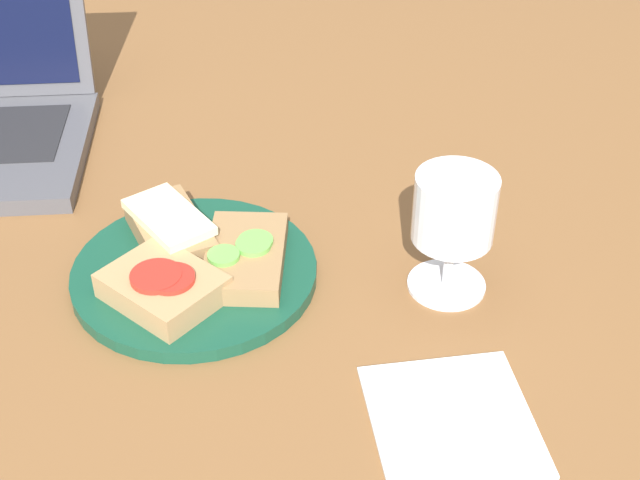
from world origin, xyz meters
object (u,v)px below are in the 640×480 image
at_px(plate, 195,273).
at_px(wine_glass, 454,215).
at_px(napkin, 452,420).
at_px(sandwich_with_cucumber, 245,256).
at_px(sandwich_with_cheese, 170,228).
at_px(sandwich_with_tomato, 163,286).

relative_size(plate, wine_glass, 1.91).
bearing_deg(napkin, sandwich_with_cucumber, 129.42).
distance_m(sandwich_with_cucumber, napkin, 0.25).
bearing_deg(sandwich_with_cheese, sandwich_with_cucumber, -30.96).
height_order(sandwich_with_cheese, wine_glass, wine_glass).
bearing_deg(napkin, wine_glass, 80.65).
height_order(plate, wine_glass, wine_glass).
height_order(sandwich_with_cucumber, sandwich_with_cheese, sandwich_with_cheese).
xyz_separation_m(sandwich_with_cheese, wine_glass, (0.26, -0.07, 0.05)).
bearing_deg(wine_glass, sandwich_with_cucumber, 171.12).
height_order(plate, sandwich_with_cheese, sandwich_with_cheese).
height_order(sandwich_with_tomato, sandwich_with_cucumber, sandwich_with_tomato).
bearing_deg(sandwich_with_cheese, sandwich_with_tomato, -90.88).
height_order(plate, napkin, plate).
height_order(sandwich_with_tomato, napkin, sandwich_with_tomato).
distance_m(sandwich_with_tomato, sandwich_with_cucumber, 0.08).
distance_m(plate, wine_glass, 0.25).
bearing_deg(napkin, plate, 136.88).
relative_size(sandwich_with_cucumber, napkin, 0.94).
height_order(sandwich_with_cucumber, napkin, sandwich_with_cucumber).
relative_size(sandwich_with_tomato, sandwich_with_cucumber, 1.00).
height_order(wine_glass, napkin, wine_glass).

